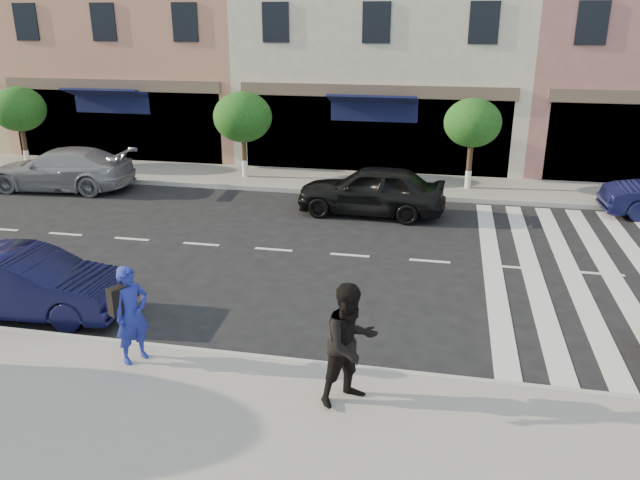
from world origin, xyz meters
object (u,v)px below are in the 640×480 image
Objects in this scene: walker at (350,344)px; car_far_mid at (371,190)px; car_near_mid at (26,283)px; photographer at (132,314)px; car_far_left at (61,169)px.

car_far_mid is (-0.96, 10.06, -0.36)m from walker.
walker reaches higher than car_near_mid.
car_near_mid is at bearing -33.44° from car_far_mid.
photographer is 0.34× the size of car_far_left.
car_far_mid is (10.90, -0.70, 0.03)m from car_far_left.
photographer reaches higher than car_far_mid.
walker is at bearing -65.15° from photographer.
car_far_mid is (2.81, 9.62, -0.25)m from photographer.
car_near_mid is 10.18m from car_far_left.
walker is 10.11m from car_far_mid.
walker is 0.43× the size of car_far_mid.
photographer is at bearing 129.14° from walker.
photographer reaches higher than car_far_left.
car_far_left reaches higher than car_near_mid.
car_far_left is at bearing 93.50° from walker.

